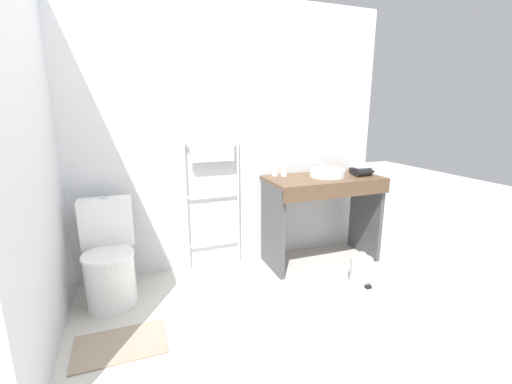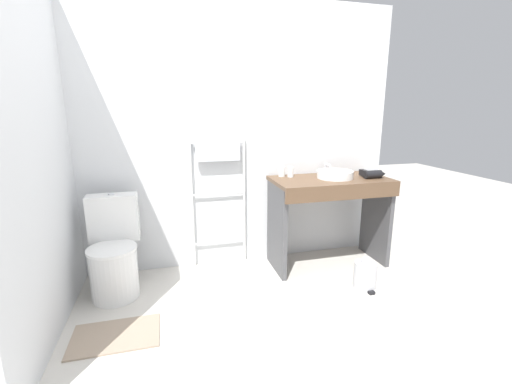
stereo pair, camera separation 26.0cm
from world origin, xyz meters
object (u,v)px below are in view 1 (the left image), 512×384
at_px(toilet, 109,262).
at_px(hair_dryer, 363,172).
at_px(cup_near_wall, 275,171).
at_px(cup_near_edge, 284,171).
at_px(towel_radiator, 213,175).
at_px(trash_bin, 361,269).
at_px(sink_basin, 327,173).

xyz_separation_m(toilet, hair_dryer, (2.28, -0.03, 0.56)).
bearing_deg(cup_near_wall, cup_near_edge, -32.40).
bearing_deg(towel_radiator, hair_dryer, -13.85).
height_order(cup_near_edge, hair_dryer, cup_near_edge).
bearing_deg(trash_bin, towel_radiator, 145.02).
height_order(cup_near_wall, trash_bin, cup_near_wall).
xyz_separation_m(sink_basin, cup_near_edge, (-0.38, 0.15, 0.01)).
relative_size(toilet, cup_near_wall, 8.41).
relative_size(cup_near_edge, trash_bin, 0.33).
relative_size(toilet, towel_radiator, 0.65).
bearing_deg(cup_near_edge, trash_bin, -57.18).
distance_m(cup_near_edge, hair_dryer, 0.76).
xyz_separation_m(sink_basin, cup_near_wall, (-0.45, 0.20, 0.01)).
xyz_separation_m(cup_near_edge, trash_bin, (0.43, -0.67, -0.77)).
distance_m(towel_radiator, cup_near_wall, 0.60).
xyz_separation_m(toilet, towel_radiator, (0.90, 0.31, 0.56)).
relative_size(toilet, sink_basin, 2.41).
relative_size(towel_radiator, hair_dryer, 5.67).
bearing_deg(cup_near_edge, towel_radiator, 171.65).
height_order(cup_near_wall, cup_near_edge, same).
distance_m(cup_near_wall, cup_near_edge, 0.09).
relative_size(sink_basin, cup_near_edge, 3.51).
distance_m(toilet, towel_radiator, 1.11).
bearing_deg(cup_near_wall, toilet, -170.18).
distance_m(towel_radiator, cup_near_edge, 0.67).
bearing_deg(trash_bin, cup_near_edge, 122.82).
relative_size(cup_near_wall, cup_near_edge, 1.00).
xyz_separation_m(toilet, sink_basin, (1.95, 0.06, 0.55)).
xyz_separation_m(cup_near_wall, hair_dryer, (0.79, -0.29, -0.01)).
height_order(toilet, cup_near_edge, cup_near_edge).
bearing_deg(toilet, cup_near_wall, 9.82).
bearing_deg(towel_radiator, toilet, -161.02).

